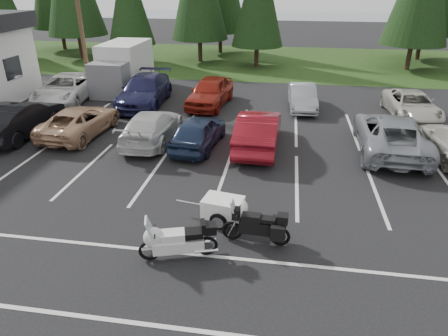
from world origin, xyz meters
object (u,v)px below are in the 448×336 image
at_px(car_far_4, 412,105).
at_px(car_near_6, 391,134).
at_px(car_near_2, 80,121).
at_px(box_truck, 120,68).
at_px(car_near_3, 152,126).
at_px(car_far_2, 210,92).
at_px(touring_motorcycle, 178,237).
at_px(car_far_1, 145,91).
at_px(adventure_motorcycle, 256,223).
at_px(utility_pole, 79,14).
at_px(cargo_trailer, 223,210).
at_px(car_near_1, 21,119).
at_px(car_near_5, 259,130).
at_px(car_far_0, 66,88).
at_px(car_far_3, 302,97).
at_px(car_near_4, 198,132).

bearing_deg(car_far_4, car_near_6, -115.27).
bearing_deg(car_near_2, car_near_6, -175.84).
bearing_deg(car_near_2, car_far_4, -158.78).
xyz_separation_m(box_truck, car_near_3, (4.77, -8.27, -0.76)).
relative_size(box_truck, car_far_2, 1.19).
height_order(car_near_6, touring_motorcycle, car_near_6).
distance_m(car_far_1, adventure_motorcycle, 14.43).
bearing_deg(utility_pole, car_near_3, -48.91).
relative_size(car_far_1, cargo_trailer, 3.30).
bearing_deg(car_near_3, car_near_1, 2.02).
bearing_deg(car_near_5, car_near_3, 0.94).
xyz_separation_m(car_near_5, car_near_6, (5.52, 0.46, -0.02)).
bearing_deg(car_near_5, box_truck, -39.71).
bearing_deg(car_far_1, car_far_4, -3.68).
xyz_separation_m(car_far_0, car_far_4, (19.42, -0.01, -0.11)).
height_order(car_near_1, car_far_3, car_near_1).
bearing_deg(car_near_5, adventure_motorcycle, 95.26).
bearing_deg(car_near_4, car_near_6, -168.98).
height_order(car_near_3, car_near_4, car_near_4).
height_order(car_near_2, car_far_2, car_far_2).
relative_size(car_far_4, adventure_motorcycle, 2.25).
distance_m(utility_pole, touring_motorcycle, 19.07).
height_order(utility_pole, car_far_0, utility_pole).
bearing_deg(car_near_6, car_far_1, -19.15).
xyz_separation_m(car_far_0, car_far_3, (13.79, 0.64, -0.11)).
distance_m(car_near_2, car_near_6, 13.86).
bearing_deg(touring_motorcycle, car_far_3, 59.08).
bearing_deg(box_truck, utility_pole, -165.96).
distance_m(car_near_5, car_far_1, 8.86).
distance_m(car_far_3, adventure_motorcycle, 13.03).
bearing_deg(car_far_1, adventure_motorcycle, -62.34).
height_order(car_near_2, car_far_4, car_near_2).
distance_m(car_far_2, car_far_4, 10.84).
relative_size(car_near_6, car_far_3, 1.41).
relative_size(car_near_6, cargo_trailer, 3.32).
xyz_separation_m(car_near_3, car_near_6, (10.29, 0.43, 0.10)).
height_order(utility_pole, car_near_1, utility_pole).
bearing_deg(car_near_3, car_near_6, -178.03).
distance_m(car_near_5, car_far_3, 6.37).
xyz_separation_m(utility_pole, touring_motorcycle, (10.07, -15.67, -4.06)).
height_order(box_truck, car_far_2, box_truck).
xyz_separation_m(car_far_0, car_far_2, (8.59, 0.42, 0.03)).
relative_size(car_near_6, touring_motorcycle, 2.46).
bearing_deg(touring_motorcycle, car_far_0, 110.89).
bearing_deg(utility_pole, car_near_1, -85.95).
relative_size(box_truck, touring_motorcycle, 2.43).
relative_size(car_far_3, car_far_4, 0.84).
distance_m(utility_pole, car_near_6, 18.98).
distance_m(car_near_5, touring_motorcycle, 8.01).
distance_m(car_far_1, car_far_4, 14.59).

